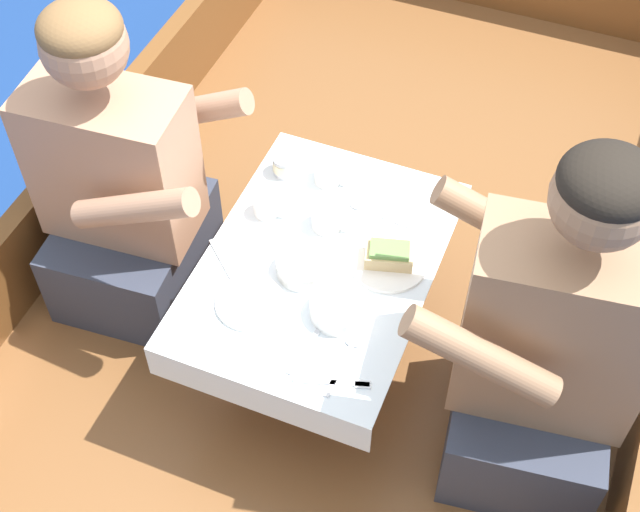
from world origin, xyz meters
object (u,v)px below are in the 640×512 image
(person_port, at_px, (122,190))
(tin_can, at_px, (285,165))
(coffee_cup_starboard, at_px, (327,218))
(coffee_cup_center, at_px, (328,173))
(sandwich, at_px, (389,255))
(coffee_cup_port, at_px, (267,206))
(person_starboard, at_px, (545,353))

(person_port, bearing_deg, tin_can, 26.42)
(coffee_cup_starboard, distance_m, coffee_cup_center, 0.16)
(coffee_cup_starboard, bearing_deg, tin_can, 142.10)
(sandwich, bearing_deg, person_port, -177.78)
(coffee_cup_port, height_order, coffee_cup_starboard, coffee_cup_starboard)
(person_port, bearing_deg, person_starboard, -9.87)
(person_port, height_order, tin_can, person_port)
(person_starboard, bearing_deg, person_port, -12.85)
(coffee_cup_port, relative_size, coffee_cup_starboard, 0.88)
(tin_can, bearing_deg, coffee_cup_port, -84.46)
(person_port, xyz_separation_m, person_starboard, (1.15, -0.11, 0.03))
(coffee_cup_port, distance_m, coffee_cup_center, 0.20)
(person_starboard, bearing_deg, coffee_cup_starboard, -25.41)
(coffee_cup_port, relative_size, coffee_cup_center, 0.93)
(coffee_cup_starboard, bearing_deg, sandwich, -17.77)
(person_starboard, relative_size, sandwich, 7.67)
(coffee_cup_port, bearing_deg, coffee_cup_starboard, 5.89)
(person_port, xyz_separation_m, sandwich, (0.74, 0.03, 0.03))
(person_starboard, distance_m, coffee_cup_starboard, 0.63)
(person_starboard, height_order, sandwich, person_starboard)
(person_starboard, bearing_deg, coffee_cup_center, -35.13)
(coffee_cup_center, xyz_separation_m, tin_can, (-0.12, -0.01, -0.00))
(sandwich, xyz_separation_m, tin_can, (-0.36, 0.20, -0.00))
(coffee_cup_port, bearing_deg, sandwich, -7.04)
(tin_can, bearing_deg, person_port, -148.96)
(person_starboard, xyz_separation_m, sandwich, (-0.42, 0.13, 0.01))
(coffee_cup_port, distance_m, tin_can, 0.15)
(person_starboard, height_order, tin_can, person_starboard)
(sandwich, relative_size, tin_can, 1.97)
(person_starboard, bearing_deg, coffee_cup_port, -20.65)
(person_starboard, distance_m, coffee_cup_port, 0.79)
(coffee_cup_starboard, bearing_deg, coffee_cup_center, 110.64)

